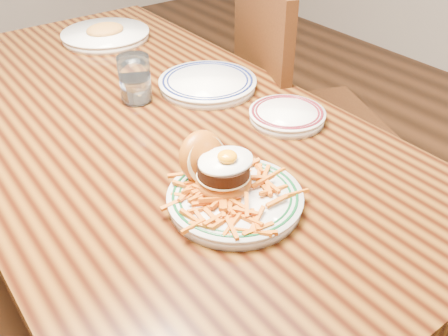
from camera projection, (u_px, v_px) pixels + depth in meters
floor at (162, 317)px, 1.64m from camera, size 6.00×6.00×0.00m
table at (143, 147)px, 1.26m from camera, size 0.85×1.60×0.75m
chair_right at (294, 115)px, 1.68m from camera, size 0.60×0.60×0.98m
main_plate at (229, 187)px, 0.92m from camera, size 0.25×0.27×0.12m
side_plate at (287, 115)px, 1.19m from camera, size 0.18×0.18×0.03m
rear_plate at (208, 83)px, 1.33m from camera, size 0.26×0.26×0.03m
water_glass at (135, 82)px, 1.26m from camera, size 0.08×0.08×0.12m
far_plate at (106, 34)px, 1.63m from camera, size 0.28×0.28×0.05m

